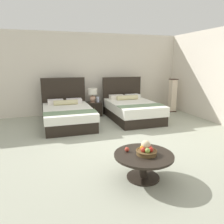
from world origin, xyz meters
name	(u,v)px	position (x,y,z in m)	size (l,w,h in m)	color
ground_plane	(122,142)	(0.00, 0.00, -0.01)	(10.22, 10.00, 0.02)	#A1A490
wall_back	(91,74)	(0.00, 3.20, 1.39)	(10.22, 0.12, 2.77)	beige
bed_near_window	(68,115)	(-1.01, 1.82, 0.30)	(1.40, 2.08, 1.31)	black
bed_near_corner	(132,109)	(1.01, 1.81, 0.32)	(1.40, 2.08, 1.29)	black
nightstand	(93,109)	(-0.07, 2.65, 0.23)	(0.54, 0.44, 0.47)	black
table_lamp	(93,94)	(-0.07, 2.67, 0.75)	(0.31, 0.31, 0.47)	tan
vase	(98,100)	(0.09, 2.61, 0.56)	(0.10, 0.10, 0.18)	#B0B7CD
coffee_table	(144,160)	(-0.23, -1.62, 0.30)	(0.93, 0.93, 0.41)	black
fruit_bowl	(146,150)	(-0.20, -1.63, 0.48)	(0.33, 0.33, 0.20)	brown
loose_apple	(127,149)	(-0.45, -1.45, 0.44)	(0.07, 0.07, 0.07)	#C13C2D
floor_lamp_corner	(173,95)	(2.88, 2.41, 0.60)	(0.26, 0.26, 1.20)	#362015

